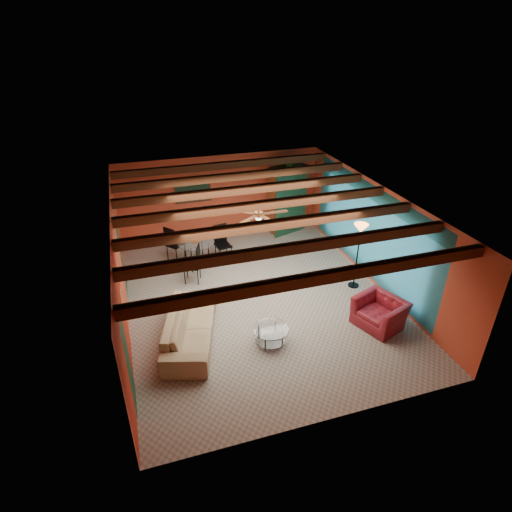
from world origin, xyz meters
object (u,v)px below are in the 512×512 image
object	(u,v)px
sofa	(190,327)
potted_plant	(289,162)
floor_lamp	(357,256)
dining_table	(197,249)
armoire	(287,200)
coffee_table	(270,335)
vase	(195,229)
armchair	(380,312)

from	to	relation	value
sofa	potted_plant	world-z (taller)	potted_plant
floor_lamp	potted_plant	distance (m)	4.19
floor_lamp	sofa	bearing A→B (deg)	-168.69
dining_table	armoire	distance (m)	3.77
coffee_table	potted_plant	world-z (taller)	potted_plant
coffee_table	floor_lamp	world-z (taller)	floor_lamp
armoire	potted_plant	xyz separation A→B (m)	(0.00, 0.00, 1.31)
coffee_table	vase	world-z (taller)	vase
vase	armoire	bearing A→B (deg)	24.92
potted_plant	floor_lamp	bearing A→B (deg)	-83.40
armchair	sofa	bearing A→B (deg)	-121.06
floor_lamp	dining_table	bearing A→B (deg)	148.83
dining_table	vase	distance (m)	0.65
sofa	dining_table	xyz separation A→B (m)	(0.75, 3.24, 0.19)
armchair	potted_plant	world-z (taller)	potted_plant
sofa	floor_lamp	distance (m)	4.71
armchair	armoire	size ratio (longest dim) A/B	0.49
coffee_table	sofa	bearing A→B (deg)	159.83
dining_table	armoire	bearing A→B (deg)	24.92
potted_plant	vase	world-z (taller)	potted_plant
coffee_table	vase	distance (m)	4.08
vase	coffee_table	bearing A→B (deg)	-76.64
armoire	vase	size ratio (longest dim) A/B	11.11
coffee_table	potted_plant	xyz separation A→B (m)	(2.47, 5.42, 2.19)
sofa	coffee_table	distance (m)	1.78
dining_table	vase	bearing A→B (deg)	0.00
armoire	floor_lamp	distance (m)	3.92
coffee_table	dining_table	distance (m)	3.97
armoire	sofa	bearing A→B (deg)	-149.61
dining_table	potted_plant	bearing A→B (deg)	24.92
armchair	armoire	xyz separation A→B (m)	(-0.17, 5.57, 0.73)
coffee_table	floor_lamp	bearing A→B (deg)	27.65
armchair	potted_plant	xyz separation A→B (m)	(-0.17, 5.57, 2.05)
floor_lamp	armoire	bearing A→B (deg)	96.60
dining_table	vase	xyz separation A→B (m)	(0.00, 0.00, 0.65)
potted_plant	armchair	bearing A→B (deg)	-88.26
coffee_table	floor_lamp	xyz separation A→B (m)	(2.92, 1.53, 0.72)
sofa	potted_plant	xyz separation A→B (m)	(4.14, 4.81, 2.03)
coffee_table	dining_table	xyz separation A→B (m)	(-0.91, 3.85, 0.34)
armoire	floor_lamp	xyz separation A→B (m)	(0.45, -3.89, -0.16)
potted_plant	dining_table	bearing A→B (deg)	-155.08
sofa	armchair	bearing A→B (deg)	-83.69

